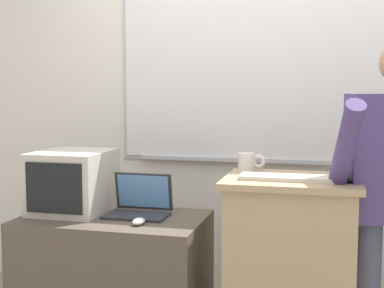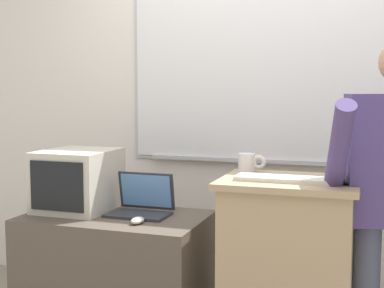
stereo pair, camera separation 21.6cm
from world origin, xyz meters
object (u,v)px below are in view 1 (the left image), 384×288
at_px(lectern_podium, 290,275).
at_px(laptop, 140,203).
at_px(computer_mouse_by_laptop, 139,221).
at_px(computer_mouse_by_keyboard, 351,179).
at_px(crt_monitor, 73,181).
at_px(wireless_keyboard, 286,178).
at_px(side_desk, 114,280).
at_px(coffee_mug, 248,162).

height_order(lectern_podium, laptop, lectern_podium).
height_order(computer_mouse_by_laptop, computer_mouse_by_keyboard, computer_mouse_by_keyboard).
distance_m(computer_mouse_by_keyboard, crt_monitor, 1.50).
bearing_deg(computer_mouse_by_laptop, crt_monitor, 156.91).
height_order(computer_mouse_by_keyboard, crt_monitor, crt_monitor).
relative_size(wireless_keyboard, computer_mouse_by_laptop, 4.36).
bearing_deg(crt_monitor, computer_mouse_by_keyboard, -7.01).
height_order(side_desk, wireless_keyboard, wireless_keyboard).
xyz_separation_m(side_desk, computer_mouse_by_keyboard, (1.22, -0.12, 0.63)).
relative_size(wireless_keyboard, crt_monitor, 0.99).
xyz_separation_m(computer_mouse_by_keyboard, coffee_mug, (-0.51, 0.24, 0.03)).
xyz_separation_m(lectern_podium, laptop, (-0.83, 0.14, 0.29)).
relative_size(lectern_podium, side_desk, 0.99).
xyz_separation_m(laptop, coffee_mug, (0.58, 0.05, 0.24)).
bearing_deg(side_desk, coffee_mug, 9.75).
distance_m(side_desk, wireless_keyboard, 1.13).
height_order(side_desk, coffee_mug, coffee_mug).
relative_size(side_desk, wireless_keyboard, 2.25).
bearing_deg(side_desk, lectern_podium, -3.63).
height_order(wireless_keyboard, computer_mouse_by_laptop, wireless_keyboard).
distance_m(lectern_podium, computer_mouse_by_laptop, 0.80).
distance_m(side_desk, computer_mouse_by_laptop, 0.44).
xyz_separation_m(wireless_keyboard, coffee_mug, (-0.22, 0.25, 0.04)).
distance_m(laptop, crt_monitor, 0.41).
bearing_deg(computer_mouse_by_laptop, laptop, 107.86).
bearing_deg(side_desk, laptop, 31.14).
distance_m(laptop, coffee_mug, 0.64).
height_order(computer_mouse_by_keyboard, coffee_mug, coffee_mug).
height_order(wireless_keyboard, crt_monitor, crt_monitor).
bearing_deg(coffee_mug, side_desk, -170.25).
distance_m(wireless_keyboard, crt_monitor, 1.21).
bearing_deg(computer_mouse_by_keyboard, lectern_podium, 167.00).
bearing_deg(crt_monitor, side_desk, -12.78).
bearing_deg(side_desk, computer_mouse_by_keyboard, -5.73).
bearing_deg(crt_monitor, wireless_keyboard, -8.80).
relative_size(crt_monitor, coffee_mug, 3.06).
xyz_separation_m(lectern_podium, computer_mouse_by_keyboard, (0.27, -0.06, 0.50)).
distance_m(lectern_podium, laptop, 0.88).
bearing_deg(coffee_mug, laptop, -175.45).
bearing_deg(lectern_podium, side_desk, 176.37).
bearing_deg(wireless_keyboard, coffee_mug, 131.57).
height_order(side_desk, crt_monitor, crt_monitor).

